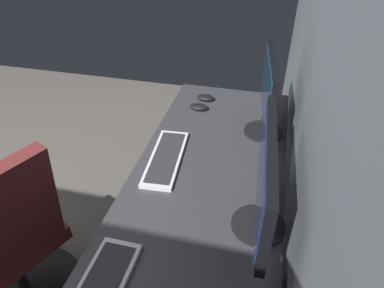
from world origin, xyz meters
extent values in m
cube|color=#8C939E|center=(0.00, 2.03, 1.30)|extent=(4.76, 0.10, 2.60)
cube|color=#38383D|center=(-0.18, 1.63, 0.71)|extent=(1.85, 0.67, 0.03)
cylinder|color=silver|center=(-1.05, 1.35, 0.35)|extent=(0.05, 0.05, 0.70)
cylinder|color=silver|center=(-1.05, 1.90, 0.35)|extent=(0.05, 0.05, 0.70)
cylinder|color=black|center=(-0.03, 1.87, 0.74)|extent=(0.20, 0.20, 0.01)
cylinder|color=black|center=(-0.03, 1.87, 0.79)|extent=(0.04, 0.04, 0.10)
cube|color=black|center=(-0.03, 1.87, 0.98)|extent=(0.58, 0.06, 0.28)
cube|color=#19234C|center=(-0.03, 1.85, 0.98)|extent=(0.53, 0.04, 0.25)
cylinder|color=black|center=(-0.66, 1.84, 0.74)|extent=(0.20, 0.20, 0.01)
cylinder|color=black|center=(-0.66, 1.84, 0.79)|extent=(0.04, 0.04, 0.10)
cube|color=black|center=(-0.66, 1.84, 0.99)|extent=(0.49, 0.08, 0.29)
cube|color=navy|center=(-0.67, 1.83, 0.99)|extent=(0.45, 0.05, 0.26)
cube|color=silver|center=(-0.33, 1.42, 0.74)|extent=(0.43, 0.17, 0.02)
cube|color=#2D2D30|center=(-0.33, 1.42, 0.75)|extent=(0.39, 0.14, 0.00)
ellipsoid|color=black|center=(-0.81, 1.47, 0.75)|extent=(0.06, 0.10, 0.03)
ellipsoid|color=black|center=(-0.93, 1.48, 0.75)|extent=(0.06, 0.10, 0.03)
cube|color=maroon|center=(0.10, 0.76, 0.46)|extent=(0.57, 0.56, 0.07)
cube|color=maroon|center=(0.18, 0.95, 0.74)|extent=(0.42, 0.27, 0.50)
cylinder|color=black|center=(0.10, 0.76, 0.24)|extent=(0.05, 0.05, 0.37)
camera|label=1|loc=(0.85, 1.83, 1.73)|focal=31.92mm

